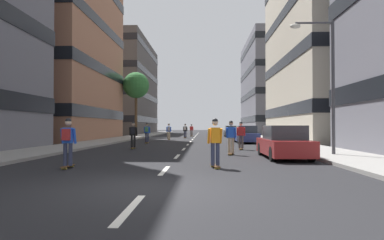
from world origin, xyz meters
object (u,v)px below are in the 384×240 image
skater_7 (231,136)px  skater_4 (169,130)px  parked_car_near (231,132)px  skater_6 (191,130)px  skater_8 (185,130)px  parked_car_far (246,135)px  streetlamp_right (325,72)px  skater_2 (241,134)px  skater_1 (147,132)px  skater_3 (68,140)px  skater_5 (215,140)px  parked_car_mid (284,143)px  skater_0 (133,133)px  street_tree_near (136,86)px

skater_7 → skater_4: bearing=106.3°
parked_car_near → skater_4: bearing=-127.2°
skater_6 → skater_8: (-0.54, -6.04, 0.03)m
parked_car_far → skater_6: size_ratio=2.47×
streetlamp_right → skater_2: bearing=128.1°
skater_1 → skater_4: (1.10, 7.13, 0.00)m
skater_6 → skater_3: bearing=-94.9°
skater_7 → skater_5: bearing=-100.7°
parked_car_mid → skater_7: size_ratio=2.47×
skater_0 → skater_2: same height
skater_0 → skater_7: 7.39m
skater_4 → skater_0: bearing=-93.4°
skater_2 → skater_3: bearing=-127.7°
skater_7 → skater_8: 23.39m
skater_1 → skater_6: size_ratio=1.00×
parked_car_far → skater_5: skater_5 is taller
parked_car_far → skater_7: (-2.30, -11.81, 0.29)m
streetlamp_right → skater_4: size_ratio=3.65×
skater_6 → parked_car_near: bearing=-12.1°
skater_2 → skater_7: size_ratio=1.00×
skater_6 → skater_8: same height
streetlamp_right → skater_7: size_ratio=3.65×
street_tree_near → skater_2: street_tree_near is taller
skater_7 → street_tree_near: bearing=111.9°
parked_car_near → parked_car_far: bearing=-90.0°
parked_car_near → skater_0: bearing=-109.4°
parked_car_mid → skater_2: size_ratio=2.47×
skater_1 → skater_3: size_ratio=1.00×
street_tree_near → skater_8: (6.88, -3.41, -5.95)m
skater_0 → skater_1: size_ratio=1.00×
skater_8 → parked_car_near: bearing=38.5°
parked_car_far → skater_3: 19.35m
street_tree_near → skater_7: 29.18m
street_tree_near → skater_1: street_tree_near is taller
street_tree_near → skater_3: (4.45, -32.05, -5.95)m
parked_car_far → skater_8: 12.81m
parked_car_near → skater_2: bearing=-93.3°
parked_car_far → streetlamp_right: bearing=-80.2°
skater_3 → skater_5: bearing=3.5°
parked_car_near → skater_0: skater_0 is taller
skater_1 → skater_7: same height
skater_0 → skater_3: bearing=-90.9°
parked_car_mid → skater_2: skater_2 is taller
skater_2 → streetlamp_right: bearing=-51.9°
skater_5 → skater_6: (-2.25, 34.36, 0.00)m
skater_0 → skater_8: 19.00m
skater_8 → skater_7: bearing=-80.7°
skater_2 → skater_1: bearing=135.3°
parked_car_far → skater_1: size_ratio=2.47×
skater_1 → streetlamp_right: bearing=-47.3°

